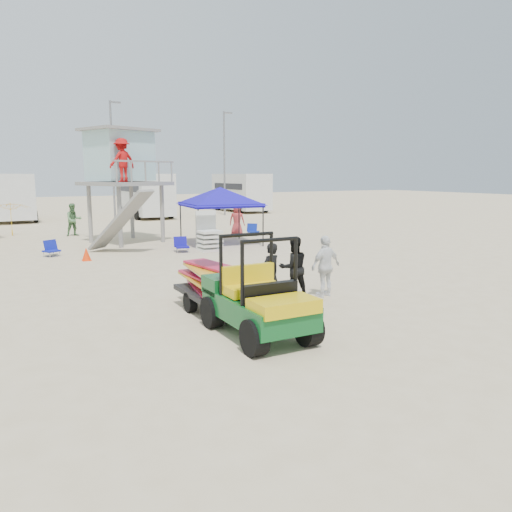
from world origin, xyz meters
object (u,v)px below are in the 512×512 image
canopy_blue (220,190)px  lifeguard_tower (121,160)px  surf_trailer (210,275)px  man_left (271,274)px  utility_cart (258,291)px

canopy_blue → lifeguard_tower: bearing=144.3°
surf_trailer → man_left: (1.51, -0.30, -0.08)m
utility_cart → canopy_blue: 13.71m
utility_cart → lifeguard_tower: bearing=84.9°
man_left → canopy_blue: size_ratio=0.44×
man_left → lifeguard_tower: lifeguard_tower is taller
surf_trailer → lifeguard_tower: 13.42m
man_left → lifeguard_tower: size_ratio=0.30×
utility_cart → surf_trailer: (0.01, 2.34, -0.08)m
utility_cart → lifeguard_tower: (1.36, 15.34, 2.94)m
utility_cart → canopy_blue: canopy_blue is taller
utility_cart → man_left: bearing=53.2°
utility_cart → canopy_blue: (5.15, 12.61, 1.56)m
utility_cart → canopy_blue: size_ratio=0.76×
utility_cart → man_left: size_ratio=1.72×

